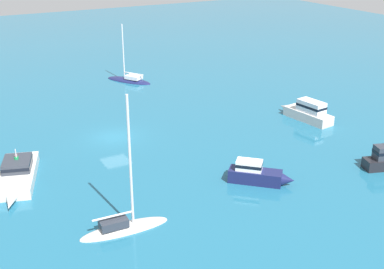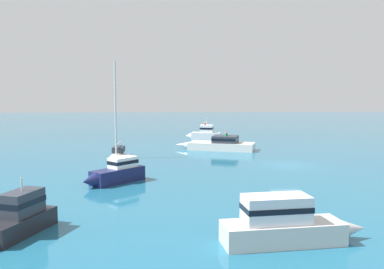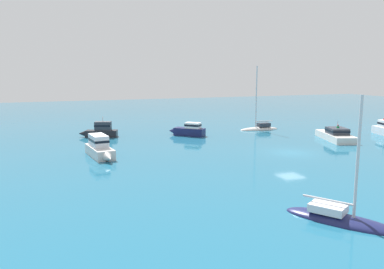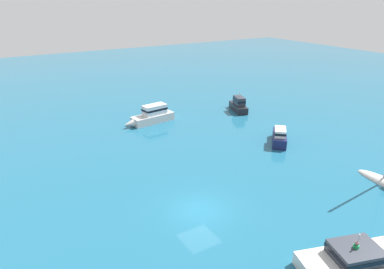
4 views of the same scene
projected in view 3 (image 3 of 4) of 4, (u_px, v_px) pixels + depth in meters
ground_plane at (291, 153)px, 40.47m from camera, size 160.00×160.00×0.00m
cabin_cruiser at (188, 130)px, 50.96m from camera, size 4.25×4.41×1.76m
ketch at (340, 219)px, 22.07m from camera, size 6.53×5.10×7.56m
launch at (383, 129)px, 52.06m from camera, size 4.59×2.22×2.89m
powerboat at (100, 131)px, 50.01m from camera, size 2.62×4.98×2.60m
sloop at (260, 128)px, 56.13m from camera, size 1.72×5.95×9.43m
motor_cruiser at (335, 135)px, 48.07m from camera, size 8.68×4.54×2.40m
powerboat_1 at (100, 148)px, 38.52m from camera, size 6.55×2.39×2.12m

